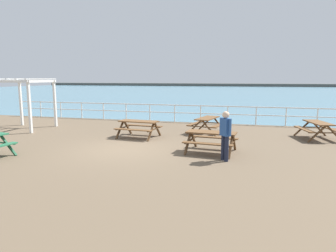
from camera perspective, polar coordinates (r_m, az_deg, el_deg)
The scene contains 10 objects.
ground_plane at distance 12.10m, azimuth -7.86°, elevation -4.67°, with size 30.00×24.00×0.20m, color brown.
sea_band at distance 63.77m, azimuth 11.29°, elevation 6.29°, with size 142.00×90.00×0.01m, color teal.
distant_shoreline at distance 106.68m, azimuth 13.04°, elevation 7.22°, with size 142.00×6.00×1.80m, color #4C4C47.
seaward_railing at distance 19.23m, azimuth 1.24°, elevation 2.98°, with size 23.07×0.07×1.08m.
picnic_table_near_left at distance 11.38m, azimuth 8.05°, elevation -2.02°, with size 1.93×1.68×0.80m.
picnic_table_near_right at distance 15.32m, azimuth 26.14°, elevation -0.04°, with size 1.89×2.10×0.80m.
picnic_table_mid_centre at distance 15.40m, azimuth 7.31°, elevation 0.85°, with size 1.85×2.08×0.80m.
picnic_table_seaward at distance 14.24m, azimuth -5.48°, elevation 0.23°, with size 1.92×1.67×0.80m.
visitor at distance 10.23m, azimuth 10.61°, elevation -1.24°, with size 0.39×0.41×1.66m.
lattice_pergola at distance 18.15m, azimuth -25.24°, elevation 5.77°, with size 2.56×2.68×2.70m.
Camera 1 is at (4.69, -10.79, 2.73)m, focal length 32.75 mm.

